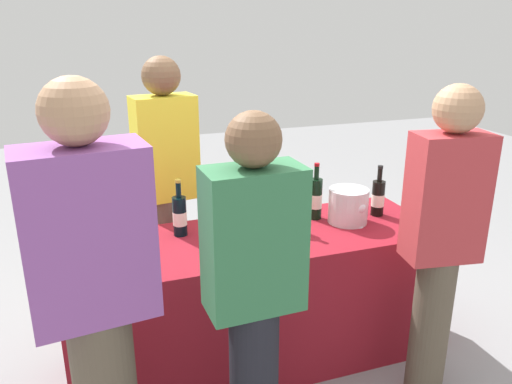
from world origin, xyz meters
name	(u,v)px	position (x,y,z in m)	size (l,w,h in m)	color
ground_plane	(256,355)	(0.00, 0.00, 0.00)	(12.00, 12.00, 0.00)	gray
tasting_table	(256,298)	(0.00, 0.00, 0.38)	(2.01, 0.68, 0.76)	maroon
wine_bottle_0	(180,215)	(-0.38, 0.15, 0.87)	(0.08, 0.08, 0.31)	black
wine_bottle_1	(259,206)	(0.06, 0.12, 0.88)	(0.07, 0.07, 0.33)	black
wine_bottle_2	(285,208)	(0.19, 0.06, 0.87)	(0.07, 0.07, 0.32)	black
wine_bottle_3	(316,198)	(0.41, 0.13, 0.88)	(0.07, 0.07, 0.33)	black
wine_bottle_4	(378,198)	(0.78, 0.06, 0.87)	(0.08, 0.08, 0.30)	black
wine_glass_0	(131,247)	(-0.67, -0.15, 0.86)	(0.06, 0.06, 0.14)	silver
wine_glass_1	(210,230)	(-0.27, -0.06, 0.85)	(0.07, 0.07, 0.14)	silver
wine_glass_2	(229,226)	(-0.17, -0.06, 0.86)	(0.07, 0.07, 0.15)	silver
wine_glass_3	(273,227)	(0.04, -0.13, 0.86)	(0.07, 0.07, 0.14)	silver
wine_glass_4	(287,225)	(0.12, -0.13, 0.86)	(0.06, 0.06, 0.14)	silver
wine_glass_5	(359,208)	(0.58, -0.06, 0.87)	(0.08, 0.08, 0.15)	silver
ice_bucket	(348,206)	(0.56, 0.02, 0.86)	(0.22, 0.22, 0.20)	silver
server_pouring	(167,182)	(-0.37, 0.58, 0.92)	(0.39, 0.25, 1.67)	brown
guest_0	(95,296)	(-0.84, -0.65, 0.91)	(0.46, 0.29, 1.70)	brown
guest_1	(254,290)	(-0.25, -0.68, 0.84)	(0.38, 0.22, 1.56)	black
guest_2	(441,239)	(0.71, -0.60, 0.89)	(0.37, 0.24, 1.61)	brown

